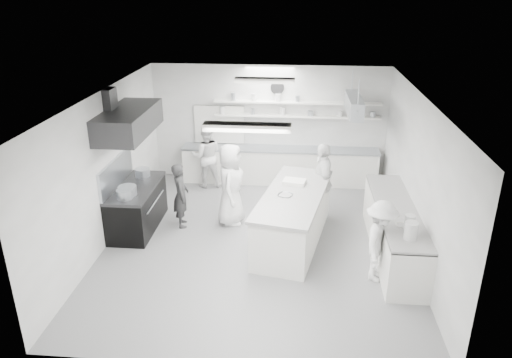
# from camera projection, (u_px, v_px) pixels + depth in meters

# --- Properties ---
(floor) EXTENTS (6.00, 7.00, 0.02)m
(floor) POSITION_uv_depth(u_px,v_px,m) (257.00, 242.00, 9.90)
(floor) COLOR gray
(floor) RESTS_ON ground
(ceiling) EXTENTS (6.00, 7.00, 0.02)m
(ceiling) POSITION_uv_depth(u_px,v_px,m) (258.00, 95.00, 8.75)
(ceiling) COLOR silver
(ceiling) RESTS_ON wall_back
(wall_back) EXTENTS (6.00, 0.04, 3.00)m
(wall_back) POSITION_uv_depth(u_px,v_px,m) (269.00, 124.00, 12.55)
(wall_back) COLOR silver
(wall_back) RESTS_ON floor
(wall_front) EXTENTS (6.00, 0.04, 3.00)m
(wall_front) POSITION_uv_depth(u_px,v_px,m) (234.00, 275.00, 6.10)
(wall_front) COLOR silver
(wall_front) RESTS_ON floor
(wall_left) EXTENTS (0.04, 7.00, 3.00)m
(wall_left) POSITION_uv_depth(u_px,v_px,m) (106.00, 168.00, 9.57)
(wall_left) COLOR silver
(wall_left) RESTS_ON floor
(wall_right) EXTENTS (0.04, 7.00, 3.00)m
(wall_right) POSITION_uv_depth(u_px,v_px,m) (417.00, 178.00, 9.08)
(wall_right) COLOR silver
(wall_right) RESTS_ON floor
(stove) EXTENTS (0.80, 1.80, 0.90)m
(stove) POSITION_uv_depth(u_px,v_px,m) (137.00, 208.00, 10.30)
(stove) COLOR black
(stove) RESTS_ON floor
(exhaust_hood) EXTENTS (0.85, 2.00, 0.50)m
(exhaust_hood) POSITION_uv_depth(u_px,v_px,m) (128.00, 121.00, 9.58)
(exhaust_hood) COLOR #2C2C2E
(exhaust_hood) RESTS_ON wall_left
(back_counter) EXTENTS (5.00, 0.60, 0.92)m
(back_counter) POSITION_uv_depth(u_px,v_px,m) (279.00, 166.00, 12.64)
(back_counter) COLOR white
(back_counter) RESTS_ON floor
(shelf_lower) EXTENTS (4.20, 0.26, 0.04)m
(shelf_lower) POSITION_uv_depth(u_px,v_px,m) (296.00, 116.00, 12.28)
(shelf_lower) COLOR white
(shelf_lower) RESTS_ON wall_back
(shelf_upper) EXTENTS (4.20, 0.26, 0.04)m
(shelf_upper) POSITION_uv_depth(u_px,v_px,m) (297.00, 102.00, 12.14)
(shelf_upper) COLOR white
(shelf_upper) RESTS_ON wall_back
(pass_through_window) EXTENTS (1.30, 0.04, 1.00)m
(pass_through_window) POSITION_uv_depth(u_px,v_px,m) (219.00, 124.00, 12.66)
(pass_through_window) COLOR black
(pass_through_window) RESTS_ON wall_back
(wall_clock) EXTENTS (0.32, 0.05, 0.32)m
(wall_clock) POSITION_uv_depth(u_px,v_px,m) (277.00, 87.00, 12.14)
(wall_clock) COLOR white
(wall_clock) RESTS_ON wall_back
(right_counter) EXTENTS (0.74, 3.30, 0.94)m
(right_counter) POSITION_uv_depth(u_px,v_px,m) (394.00, 231.00, 9.31)
(right_counter) COLOR white
(right_counter) RESTS_ON floor
(pot_rack) EXTENTS (0.30, 1.60, 0.40)m
(pot_rack) POSITION_uv_depth(u_px,v_px,m) (354.00, 105.00, 11.07)
(pot_rack) COLOR #ABB2BA
(pot_rack) RESTS_ON ceiling
(light_fixture_front) EXTENTS (1.30, 0.25, 0.10)m
(light_fixture_front) POSITION_uv_depth(u_px,v_px,m) (247.00, 127.00, 7.12)
(light_fixture_front) COLOR white
(light_fixture_front) RESTS_ON ceiling
(light_fixture_rear) EXTENTS (1.30, 0.25, 0.10)m
(light_fixture_rear) POSITION_uv_depth(u_px,v_px,m) (265.00, 80.00, 10.44)
(light_fixture_rear) COLOR white
(light_fixture_rear) RESTS_ON ceiling
(prep_island) EXTENTS (1.56, 2.91, 1.02)m
(prep_island) POSITION_uv_depth(u_px,v_px,m) (293.00, 219.00, 9.72)
(prep_island) COLOR white
(prep_island) RESTS_ON floor
(stove_pot) EXTENTS (0.37, 0.37, 0.23)m
(stove_pot) POSITION_uv_depth(u_px,v_px,m) (128.00, 192.00, 9.68)
(stove_pot) COLOR #ABB2BA
(stove_pot) RESTS_ON stove
(cook_stove) EXTENTS (0.46, 0.59, 1.41)m
(cook_stove) POSITION_uv_depth(u_px,v_px,m) (181.00, 195.00, 10.30)
(cook_stove) COLOR #2C2C2D
(cook_stove) RESTS_ON floor
(cook_back) EXTENTS (0.90, 0.76, 1.63)m
(cook_back) POSITION_uv_depth(u_px,v_px,m) (206.00, 156.00, 12.28)
(cook_back) COLOR white
(cook_back) RESTS_ON floor
(cook_island_left) EXTENTS (0.60, 0.89, 1.80)m
(cook_island_left) POSITION_uv_depth(u_px,v_px,m) (231.00, 184.00, 10.35)
(cook_island_left) COLOR white
(cook_island_left) RESTS_ON floor
(cook_island_right) EXTENTS (0.52, 1.05, 1.74)m
(cook_island_right) POSITION_uv_depth(u_px,v_px,m) (322.00, 181.00, 10.59)
(cook_island_right) COLOR white
(cook_island_right) RESTS_ON floor
(cook_right) EXTENTS (0.85, 1.10, 1.50)m
(cook_right) POSITION_uv_depth(u_px,v_px,m) (380.00, 241.00, 8.40)
(cook_right) COLOR white
(cook_right) RESTS_ON floor
(bowl_island_a) EXTENTS (0.37, 0.37, 0.07)m
(bowl_island_a) POSITION_uv_depth(u_px,v_px,m) (285.00, 196.00, 9.44)
(bowl_island_a) COLOR #ABB2BA
(bowl_island_a) RESTS_ON prep_island
(bowl_island_b) EXTENTS (0.23, 0.23, 0.06)m
(bowl_island_b) POSITION_uv_depth(u_px,v_px,m) (306.00, 186.00, 9.92)
(bowl_island_b) COLOR white
(bowl_island_b) RESTS_ON prep_island
(bowl_right) EXTENTS (0.24, 0.24, 0.05)m
(bowl_right) POSITION_uv_depth(u_px,v_px,m) (402.00, 226.00, 8.46)
(bowl_right) COLOR white
(bowl_right) RESTS_ON right_counter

